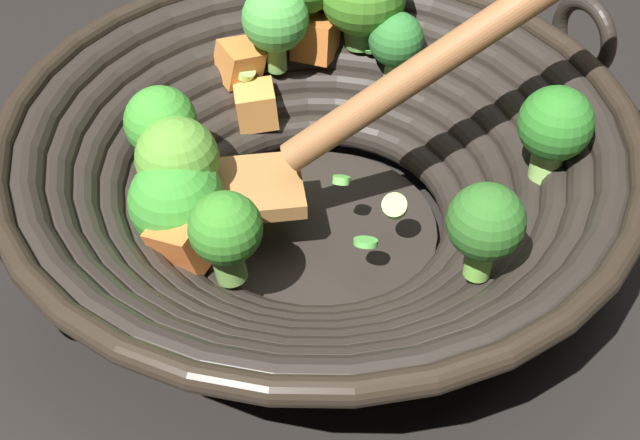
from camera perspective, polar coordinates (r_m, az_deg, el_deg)
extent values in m
plane|color=black|center=(0.55, -0.05, -1.20)|extent=(4.00, 4.00, 0.00)
cylinder|color=black|center=(0.55, -0.05, -0.83)|extent=(0.15, 0.15, 0.01)
torus|color=black|center=(0.54, -0.05, 0.26)|extent=(0.19, 0.19, 0.02)
torus|color=black|center=(0.53, -0.05, 1.00)|extent=(0.22, 0.22, 0.02)
torus|color=black|center=(0.53, -0.05, 1.76)|extent=(0.24, 0.24, 0.02)
torus|color=black|center=(0.52, -0.05, 2.54)|extent=(0.27, 0.27, 0.02)
torus|color=black|center=(0.51, -0.05, 3.34)|extent=(0.30, 0.30, 0.02)
torus|color=black|center=(0.51, -0.05, 4.16)|extent=(0.32, 0.32, 0.02)
torus|color=black|center=(0.50, -0.06, 4.99)|extent=(0.35, 0.35, 0.02)
torus|color=black|center=(0.49, -0.06, 5.85)|extent=(0.37, 0.37, 0.01)
torus|color=black|center=(0.60, 16.65, 11.32)|extent=(0.05, 0.01, 0.05)
cylinder|color=#548F40|center=(0.61, 2.72, 11.90)|extent=(0.04, 0.03, 0.02)
cylinder|color=olive|center=(0.48, -5.90, -2.82)|extent=(0.03, 0.02, 0.02)
sphere|color=#367F25|center=(0.46, -6.14, -0.53)|extent=(0.04, 0.04, 0.04)
cylinder|color=#7EC057|center=(0.60, 4.80, 9.69)|extent=(0.02, 0.01, 0.02)
sphere|color=#2C702E|center=(0.59, 4.94, 11.55)|extent=(0.04, 0.04, 0.04)
cylinder|color=#6CAE49|center=(0.52, -8.90, -1.14)|extent=(0.03, 0.03, 0.01)
sphere|color=#378B2C|center=(0.50, -9.25, 1.14)|extent=(0.05, 0.05, 0.05)
cylinder|color=#628D3D|center=(0.54, -9.90, 4.01)|extent=(0.02, 0.02, 0.02)
sphere|color=#3B8F2C|center=(0.52, -10.25, 6.24)|extent=(0.04, 0.04, 0.04)
cylinder|color=#7EAB50|center=(0.52, 14.41, 3.61)|extent=(0.03, 0.03, 0.03)
sphere|color=#2B7524|center=(0.50, 14.98, 6.05)|extent=(0.04, 0.04, 0.04)
cylinder|color=#579043|center=(0.52, -8.85, 1.46)|extent=(0.02, 0.03, 0.02)
sphere|color=#579531|center=(0.50, -9.21, 3.94)|extent=(0.05, 0.05, 0.05)
cylinder|color=#5E8C43|center=(0.61, -1.03, 13.27)|extent=(0.03, 0.03, 0.02)
cylinder|color=#87B64C|center=(0.52, -8.51, -0.37)|extent=(0.03, 0.03, 0.02)
sphere|color=#3F8E32|center=(0.50, -8.82, 1.79)|extent=(0.04, 0.04, 0.04)
cylinder|color=#74BA45|center=(0.45, 10.24, -2.53)|extent=(0.02, 0.02, 0.02)
sphere|color=#2C6422|center=(0.43, 10.68, -0.12)|extent=(0.04, 0.04, 0.04)
cylinder|color=#6C9E49|center=(0.59, -2.81, 10.52)|extent=(0.02, 0.02, 0.02)
sphere|color=green|center=(0.58, -2.91, 12.87)|extent=(0.04, 0.04, 0.04)
cube|color=#C97835|center=(0.60, -5.15, 10.12)|extent=(0.03, 0.03, 0.03)
cube|color=#CB652D|center=(0.49, -8.74, -1.23)|extent=(0.04, 0.05, 0.04)
cube|color=#E49044|center=(0.59, -4.52, 7.28)|extent=(0.03, 0.03, 0.03)
cube|color=#CD6D2F|center=(0.60, -0.29, 11.65)|extent=(0.04, 0.04, 0.03)
cylinder|color=#56B247|center=(0.50, 2.97, -1.44)|extent=(0.02, 0.02, 0.01)
cylinder|color=#99D166|center=(0.59, -5.03, 9.42)|extent=(0.02, 0.02, 0.01)
cylinder|color=#6BC651|center=(0.51, 1.38, 2.60)|extent=(0.02, 0.01, 0.01)
cylinder|color=#99D166|center=(0.51, 4.85, 0.91)|extent=(0.02, 0.02, 0.01)
cylinder|color=#6BC651|center=(0.61, 0.07, 11.36)|extent=(0.01, 0.02, 0.01)
cylinder|color=#56B247|center=(0.56, -7.09, 3.44)|extent=(0.02, 0.02, 0.01)
cylinder|color=#56B247|center=(0.60, 3.37, 11.19)|extent=(0.02, 0.02, 0.01)
cylinder|color=#6BC651|center=(0.54, -7.65, 3.00)|extent=(0.02, 0.02, 0.01)
cube|color=#9E6B38|center=(0.52, -5.02, 2.00)|extent=(0.07, 0.08, 0.01)
cylinder|color=#9A6138|center=(0.48, 9.78, 11.54)|extent=(0.09, 0.20, 0.16)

